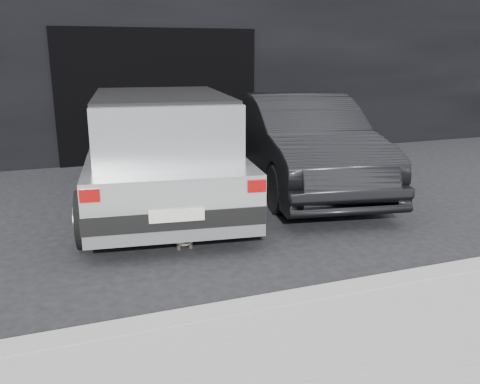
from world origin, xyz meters
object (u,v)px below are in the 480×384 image
object	(u,v)px
cat_siamese	(183,235)
cat_white	(111,227)
silver_hatchback	(161,146)
second_car	(301,142)

from	to	relation	value
cat_siamese	cat_white	xyz separation A→B (m)	(-0.75, 0.46, 0.04)
silver_hatchback	cat_siamese	bearing A→B (deg)	-86.60
second_car	cat_siamese	distance (m)	3.15
silver_hatchback	second_car	distance (m)	2.35
silver_hatchback	cat_siamese	xyz separation A→B (m)	(-0.12, -1.63, -0.75)
second_car	cat_siamese	xyz separation A→B (m)	(-2.45, -1.89, -0.62)
silver_hatchback	second_car	bearing A→B (deg)	14.06
cat_white	second_car	bearing A→B (deg)	82.27
cat_siamese	cat_white	bearing A→B (deg)	-28.91
silver_hatchback	cat_white	world-z (taller)	silver_hatchback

